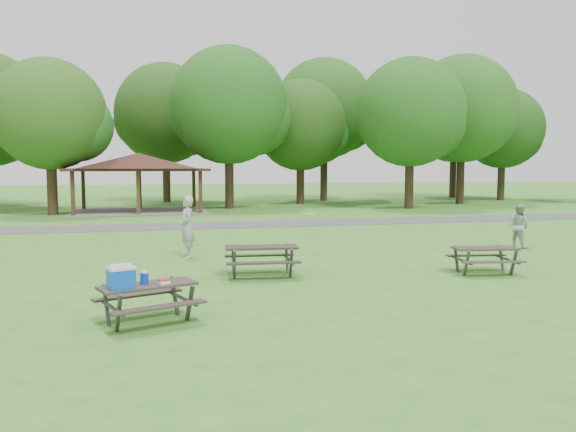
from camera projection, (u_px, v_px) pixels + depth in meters
The scene contains 18 objects.
ground at pixel (287, 282), 14.06m from camera, with size 160.00×160.00×0.00m, color #367621.
asphalt_path at pixel (220, 225), 27.60m from camera, with size 120.00×3.20×0.02m, color #454547.
pavilion at pixel (138, 164), 36.05m from camera, with size 8.60×7.01×3.76m.
tree_row_d at pixel (51, 118), 33.22m from camera, with size 6.93×6.60×9.27m.
tree_row_e at pixel (230, 109), 38.17m from camera, with size 8.40×8.00×11.02m.
tree_row_f at pixel (301, 128), 43.06m from camera, with size 7.35×7.00×9.55m.
tree_row_g at pixel (411, 116), 38.16m from camera, with size 7.77×7.40×10.25m.
tree_row_h at pixel (463, 112), 42.91m from camera, with size 8.61×8.20×11.37m.
tree_row_i at pixel (503, 131), 47.81m from camera, with size 7.14×6.80×9.52m.
tree_deep_b at pixel (167, 116), 44.95m from camera, with size 8.40×8.00×11.13m.
tree_deep_c at pixel (325, 112), 47.02m from camera, with size 8.82×8.40×11.90m.
tree_deep_d at pixel (455, 121), 51.60m from camera, with size 8.40×8.00×11.27m.
picnic_table_near at pixel (140, 288), 10.22m from camera, with size 2.10×1.90×1.20m.
picnic_table_middle at pixel (261, 253), 14.78m from camera, with size 2.04×1.70×0.82m.
picnic_table_far at pixel (485, 254), 15.17m from camera, with size 1.87×1.59×0.73m.
frisbee_in_flight at pixel (310, 214), 18.46m from camera, with size 0.30×0.30×0.02m.
frisbee_thrower at pixel (187, 227), 17.74m from camera, with size 0.71×0.47×1.96m, color #A7A7A9.
frisbee_catcher at pixel (519, 226), 19.96m from camera, with size 0.76×0.60×1.57m, color #A3A3A6.
Camera 1 is at (-3.29, -13.46, 2.89)m, focal length 35.00 mm.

